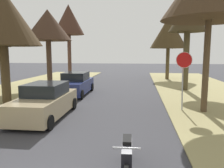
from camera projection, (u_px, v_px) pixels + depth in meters
name	position (u px, v px, depth m)	size (l,w,h in m)	color
stop_sign_far	(184.00, 68.00, 11.23)	(0.81, 0.36, 2.97)	#9EA0A5
street_tree_right_mid_b	(188.00, 17.00, 16.97)	(2.86, 2.86, 7.03)	#483F27
street_tree_right_far	(169.00, 33.00, 24.55)	(4.00, 4.00, 6.88)	brown
street_tree_left_mid_a	(2.00, 17.00, 12.18)	(4.18, 4.18, 6.52)	#4B3B25
street_tree_left_mid_b	(48.00, 26.00, 18.72)	(3.91, 3.91, 6.50)	#4B372A
street_tree_left_far	(69.00, 20.00, 24.67)	(3.39, 3.39, 8.18)	#4F352A
parked_sedan_tan	(45.00, 102.00, 10.32)	(1.98, 4.42, 1.57)	tan
parked_sedan_navy	(75.00, 84.00, 16.12)	(1.98, 4.42, 1.57)	navy
parked_motorcycle	(127.00, 155.00, 5.46)	(0.60, 2.05, 0.97)	black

